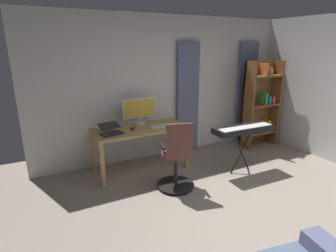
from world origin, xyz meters
name	(u,v)px	position (x,y,z in m)	size (l,w,h in m)	color
ground_plane	(265,223)	(0.00, 0.00, 0.00)	(6.77, 6.77, 0.00)	gray
back_room_partition	(167,88)	(0.00, -2.60, 1.30)	(5.05, 0.10, 2.60)	silver
curtain_left_panel	(246,93)	(-1.88, -2.49, 1.07)	(0.48, 0.06, 2.13)	slate
curtain_right_panel	(188,99)	(-0.40, -2.49, 1.07)	(0.47, 0.06, 2.13)	slate
desk	(140,133)	(0.77, -2.10, 0.66)	(1.55, 0.71, 0.75)	tan
office_chair	(177,159)	(0.55, -1.20, 0.50)	(0.56, 0.56, 1.06)	black
computer_monitor	(140,109)	(0.67, -2.34, 1.01)	(0.60, 0.18, 0.45)	white
computer_keyboard	(160,126)	(0.45, -1.98, 0.76)	(0.38, 0.12, 0.02)	silver
laptop	(111,131)	(1.28, -2.01, 0.80)	(0.37, 0.35, 0.15)	#232328
cell_phone_by_monitor	(133,129)	(0.90, -2.09, 0.75)	(0.07, 0.14, 0.01)	#232328
bookshelf	(260,104)	(-1.91, -2.09, 0.90)	(0.78, 0.30, 1.77)	brown
piano_keyboard	(243,130)	(-0.69, -1.22, 0.74)	(1.05, 0.35, 0.82)	black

